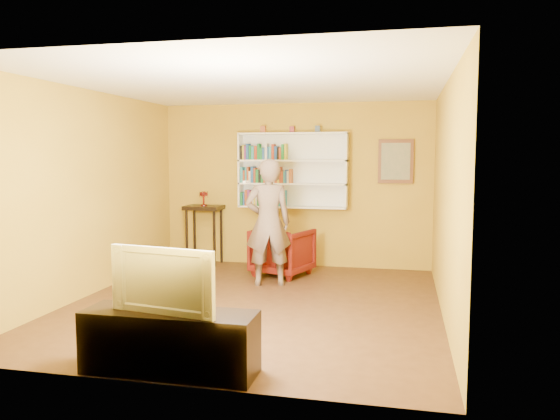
# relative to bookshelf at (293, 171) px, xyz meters

# --- Properties ---
(room_shell) EXTENTS (5.30, 5.80, 2.88)m
(room_shell) POSITION_rel_bookshelf_xyz_m (0.00, -2.41, -0.58)
(room_shell) COLOR #462B16
(room_shell) RESTS_ON ground
(bookshelf) EXTENTS (1.80, 0.29, 1.23)m
(bookshelf) POSITION_rel_bookshelf_xyz_m (0.00, 0.00, 0.00)
(bookshelf) COLOR white
(bookshelf) RESTS_ON room_shell
(books_row_lower) EXTENTS (0.76, 0.19, 0.27)m
(books_row_lower) POSITION_rel_bookshelf_xyz_m (-0.48, -0.11, -0.46)
(books_row_lower) COLOR #186E2D
(books_row_lower) RESTS_ON bookshelf
(books_row_middle) EXTENTS (0.87, 0.19, 0.27)m
(books_row_middle) POSITION_rel_bookshelf_xyz_m (-0.44, -0.11, -0.08)
(books_row_middle) COLOR teal
(books_row_middle) RESTS_ON bookshelf
(books_row_upper) EXTENTS (0.78, 0.19, 0.26)m
(books_row_upper) POSITION_rel_bookshelf_xyz_m (-0.48, -0.11, 0.30)
(books_row_upper) COLOR black
(books_row_upper) RESTS_ON bookshelf
(ornament_left) EXTENTS (0.08, 0.08, 0.11)m
(ornament_left) POSITION_rel_bookshelf_xyz_m (-0.50, -0.06, 0.68)
(ornament_left) COLOR #A3522E
(ornament_left) RESTS_ON bookshelf
(ornament_centre) EXTENTS (0.07, 0.07, 0.10)m
(ornament_centre) POSITION_rel_bookshelf_xyz_m (-0.01, -0.06, 0.67)
(ornament_centre) COLOR maroon
(ornament_centre) RESTS_ON bookshelf
(ornament_right) EXTENTS (0.08, 0.08, 0.11)m
(ornament_right) POSITION_rel_bookshelf_xyz_m (0.41, -0.06, 0.67)
(ornament_right) COLOR #435670
(ornament_right) RESTS_ON bookshelf
(framed_painting) EXTENTS (0.55, 0.05, 0.70)m
(framed_painting) POSITION_rel_bookshelf_xyz_m (1.65, 0.05, 0.16)
(framed_painting) COLOR brown
(framed_painting) RESTS_ON room_shell
(console_table) EXTENTS (0.61, 0.47, 1.00)m
(console_table) POSITION_rel_bookshelf_xyz_m (-1.51, -0.16, -0.77)
(console_table) COLOR black
(console_table) RESTS_ON ground
(ruby_lustre) EXTENTS (0.15, 0.15, 0.24)m
(ruby_lustre) POSITION_rel_bookshelf_xyz_m (-1.51, -0.16, -0.42)
(ruby_lustre) COLOR maroon
(ruby_lustre) RESTS_ON console_table
(armchair) EXTENTS (1.00, 1.01, 0.73)m
(armchair) POSITION_rel_bookshelf_xyz_m (-0.02, -0.73, -1.23)
(armchair) COLOR #490605
(armchair) RESTS_ON ground
(person) EXTENTS (0.76, 0.62, 1.80)m
(person) POSITION_rel_bookshelf_xyz_m (-0.08, -1.40, -0.70)
(person) COLOR #6D5950
(person) RESTS_ON ground
(game_remote) EXTENTS (0.04, 0.15, 0.04)m
(game_remote) POSITION_rel_bookshelf_xyz_m (-0.32, -1.70, -0.11)
(game_remote) COLOR white
(game_remote) RESTS_ON person
(tv_cabinet) EXTENTS (1.49, 0.45, 0.53)m
(tv_cabinet) POSITION_rel_bookshelf_xyz_m (-0.13, -4.66, -1.33)
(tv_cabinet) COLOR black
(tv_cabinet) RESTS_ON ground
(television) EXTENTS (0.98, 0.29, 0.56)m
(television) POSITION_rel_bookshelf_xyz_m (-0.13, -4.66, -0.78)
(television) COLOR black
(television) RESTS_ON tv_cabinet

